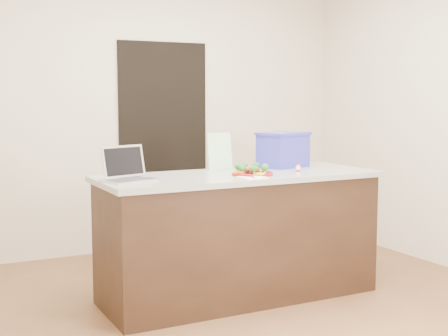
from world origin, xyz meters
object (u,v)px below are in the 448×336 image
island (239,235)px  yogurt_bottle (298,170)px  laptop (127,171)px  blue_box (283,149)px  plate (252,173)px  napkin (252,177)px  chair (168,217)px

island → yogurt_bottle: size_ratio=27.92×
yogurt_bottle → laptop: laptop is taller
yogurt_bottle → blue_box: bearing=71.2°
yogurt_bottle → laptop: (-1.21, 0.23, 0.03)m
island → plate: bearing=-72.0°
napkin → yogurt_bottle: size_ratio=2.19×
yogurt_bottle → blue_box: size_ratio=0.17×
napkin → laptop: bearing=162.1°
island → laptop: (-0.85, 0.01, 0.52)m
blue_box → chair: size_ratio=0.53×
plate → yogurt_bottle: yogurt_bottle is taller
laptop → yogurt_bottle: bearing=-27.6°
plate → napkin: size_ratio=1.82×
blue_box → chair: 1.12m
island → yogurt_bottle: 0.65m
laptop → chair: 1.14m
napkin → blue_box: 0.73m
island → blue_box: (0.51, 0.22, 0.60)m
laptop → napkin: bearing=-34.7°
island → chair: island is taller
plate → chair: bearing=105.6°
yogurt_bottle → laptop: bearing=169.1°
yogurt_bottle → chair: 1.29m
laptop → chair: size_ratio=0.44×
island → napkin: size_ratio=12.76×
plate → blue_box: (0.47, 0.34, 0.13)m
yogurt_bottle → chair: yogurt_bottle is taller
island → napkin: 0.53m
island → blue_box: 0.82m
plate → blue_box: size_ratio=0.66×
plate → napkin: bearing=-119.0°
island → blue_box: size_ratio=4.64×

